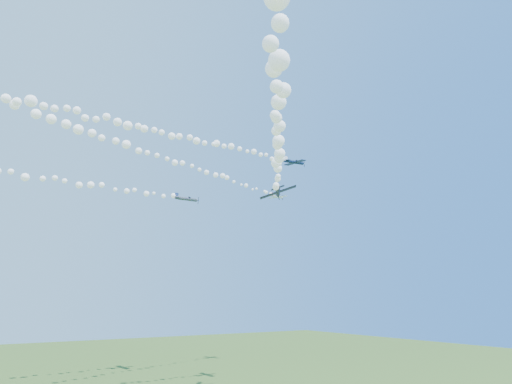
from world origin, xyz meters
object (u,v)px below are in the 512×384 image
plane_navy (295,162)px  plane_grey (187,199)px  plane_white (278,197)px  plane_black (278,192)px

plane_navy → plane_grey: bearing=117.2°
plane_navy → plane_white: bearing=58.8°
plane_white → plane_grey: size_ratio=0.83×
plane_navy → plane_black: bearing=-151.0°
plane_grey → plane_black: plane_grey is taller
plane_grey → plane_black: bearing=-83.8°
plane_grey → plane_white: bearing=0.3°
plane_navy → plane_grey: size_ratio=0.86×
plane_white → plane_black: plane_white is taller
plane_white → plane_black: size_ratio=0.90×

